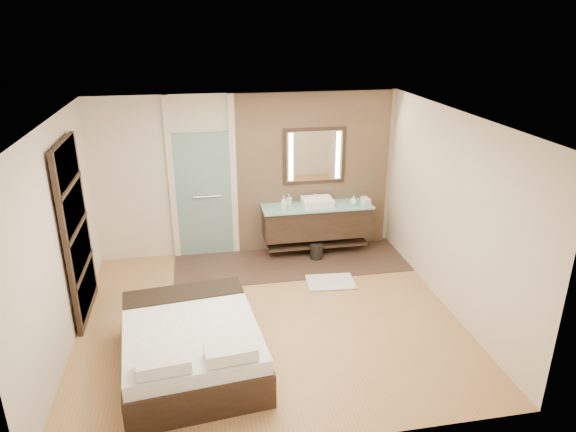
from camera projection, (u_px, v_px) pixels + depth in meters
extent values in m
plane|color=#AC8548|center=(269.00, 318.00, 6.95)|extent=(5.00, 5.00, 0.00)
cube|color=#38261E|center=(291.00, 262.00, 8.51)|extent=(3.80, 1.30, 0.01)
cube|color=tan|center=(313.00, 173.00, 8.67)|extent=(2.60, 0.08, 2.70)
cube|color=black|center=(316.00, 222.00, 8.68)|extent=(1.80, 0.50, 0.50)
cube|color=black|center=(316.00, 243.00, 8.83)|extent=(1.71, 0.45, 0.04)
cube|color=#95E4E0|center=(317.00, 206.00, 8.56)|extent=(1.85, 0.55, 0.03)
cube|color=white|center=(317.00, 202.00, 8.54)|extent=(0.50, 0.38, 0.13)
cylinder|color=silver|center=(315.00, 197.00, 8.70)|extent=(0.03, 0.03, 0.18)
cylinder|color=silver|center=(315.00, 193.00, 8.64)|extent=(0.02, 0.10, 0.02)
cube|color=black|center=(314.00, 156.00, 8.51)|extent=(1.06, 0.03, 0.96)
cube|color=white|center=(315.00, 156.00, 8.50)|extent=(0.94, 0.01, 0.84)
cube|color=beige|center=(291.00, 157.00, 8.43)|extent=(0.07, 0.01, 0.80)
cube|color=beige|center=(338.00, 155.00, 8.56)|extent=(0.07, 0.01, 0.80)
cube|color=#ACDAD7|center=(204.00, 196.00, 8.46)|extent=(0.90, 0.05, 2.10)
cylinder|color=silver|center=(207.00, 197.00, 8.42)|extent=(0.45, 0.03, 0.03)
cube|color=beige|center=(172.00, 180.00, 8.27)|extent=(0.10, 0.08, 2.70)
cube|color=beige|center=(234.00, 177.00, 8.44)|extent=(0.10, 0.08, 2.70)
cube|color=black|center=(76.00, 232.00, 6.65)|extent=(0.06, 1.20, 2.40)
cube|color=beige|center=(87.00, 288.00, 6.96)|extent=(0.02, 1.06, 0.52)
cube|color=beige|center=(81.00, 249.00, 6.75)|extent=(0.02, 1.06, 0.52)
cube|color=beige|center=(74.00, 207.00, 6.53)|extent=(0.02, 1.06, 0.52)
cube|color=beige|center=(67.00, 163.00, 6.32)|extent=(0.02, 1.06, 0.52)
cube|color=black|center=(192.00, 351.00, 5.91)|extent=(1.70, 2.03, 0.41)
cube|color=silver|center=(190.00, 330.00, 5.81)|extent=(1.65, 1.98, 0.17)
cube|color=black|center=(183.00, 293.00, 6.41)|extent=(1.50, 0.58, 0.04)
cube|color=silver|center=(164.00, 364.00, 4.99)|extent=(0.55, 0.34, 0.13)
cube|color=silver|center=(231.00, 352.00, 5.16)|extent=(0.55, 0.34, 0.13)
cube|color=silver|center=(331.00, 282.00, 7.85)|extent=(0.76, 0.55, 0.02)
cylinder|color=black|center=(316.00, 252.00, 8.60)|extent=(0.21, 0.21, 0.26)
cube|color=silver|center=(366.00, 202.00, 8.60)|extent=(0.15, 0.15, 0.10)
imported|color=silver|center=(284.00, 203.00, 8.32)|extent=(0.11, 0.11, 0.24)
imported|color=#B2B2B2|center=(289.00, 200.00, 8.56)|extent=(0.11, 0.11, 0.19)
imported|color=silver|center=(354.00, 200.00, 8.57)|extent=(0.15, 0.15, 0.15)
imported|color=white|center=(364.00, 200.00, 8.68)|extent=(0.17, 0.17, 0.11)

